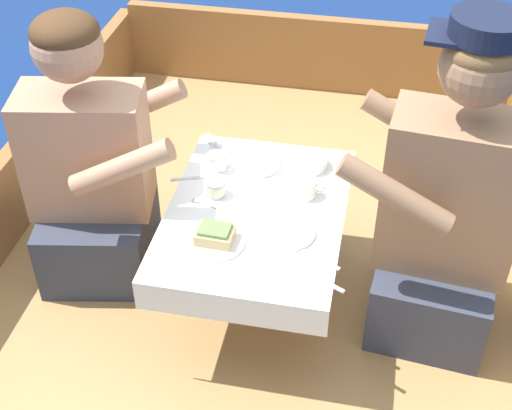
{
  "coord_description": "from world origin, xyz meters",
  "views": [
    {
      "loc": [
        0.34,
        -1.78,
        2.09
      ],
      "look_at": [
        0.0,
        -0.08,
        0.69
      ],
      "focal_mm": 50.0,
      "sensor_mm": 36.0,
      "label": 1
    }
  ],
  "objects_px": {
    "sandwich": "(215,234)",
    "tin_can": "(215,188)",
    "person_starboard": "(446,213)",
    "coffee_cup_port": "(305,187)",
    "coffee_cup_starboard": "(218,161)",
    "person_port": "(92,171)"
  },
  "relations": [
    {
      "from": "sandwich",
      "to": "tin_can",
      "type": "relative_size",
      "value": 1.68
    },
    {
      "from": "sandwich",
      "to": "person_starboard",
      "type": "bearing_deg",
      "value": 16.77
    },
    {
      "from": "coffee_cup_port",
      "to": "coffee_cup_starboard",
      "type": "bearing_deg",
      "value": 164.83
    },
    {
      "from": "sandwich",
      "to": "coffee_cup_port",
      "type": "relative_size",
      "value": 1.09
    },
    {
      "from": "person_starboard",
      "to": "person_port",
      "type": "bearing_deg",
      "value": 3.35
    },
    {
      "from": "person_starboard",
      "to": "coffee_cup_starboard",
      "type": "bearing_deg",
      "value": -6.25
    },
    {
      "from": "tin_can",
      "to": "person_port",
      "type": "bearing_deg",
      "value": 176.07
    },
    {
      "from": "sandwich",
      "to": "coffee_cup_starboard",
      "type": "bearing_deg",
      "value": 102.56
    },
    {
      "from": "person_starboard",
      "to": "sandwich",
      "type": "xyz_separation_m",
      "value": [
        -0.67,
        -0.2,
        -0.03
      ]
    },
    {
      "from": "coffee_cup_port",
      "to": "tin_can",
      "type": "distance_m",
      "value": 0.29
    },
    {
      "from": "person_port",
      "to": "person_starboard",
      "type": "relative_size",
      "value": 0.89
    },
    {
      "from": "sandwich",
      "to": "tin_can",
      "type": "height_order",
      "value": "sandwich"
    },
    {
      "from": "coffee_cup_starboard",
      "to": "tin_can",
      "type": "bearing_deg",
      "value": -79.21
    },
    {
      "from": "coffee_cup_starboard",
      "to": "tin_can",
      "type": "relative_size",
      "value": 1.37
    },
    {
      "from": "person_starboard",
      "to": "coffee_cup_starboard",
      "type": "xyz_separation_m",
      "value": [
        -0.75,
        0.16,
        -0.03
      ]
    },
    {
      "from": "person_port",
      "to": "sandwich",
      "type": "distance_m",
      "value": 0.55
    },
    {
      "from": "person_starboard",
      "to": "coffee_cup_port",
      "type": "xyz_separation_m",
      "value": [
        -0.44,
        0.08,
        -0.03
      ]
    },
    {
      "from": "coffee_cup_starboard",
      "to": "tin_can",
      "type": "height_order",
      "value": "coffee_cup_starboard"
    },
    {
      "from": "person_port",
      "to": "sandwich",
      "type": "xyz_separation_m",
      "value": [
        0.49,
        -0.25,
        0.02
      ]
    },
    {
      "from": "person_port",
      "to": "tin_can",
      "type": "distance_m",
      "value": 0.44
    },
    {
      "from": "person_starboard",
      "to": "coffee_cup_starboard",
      "type": "height_order",
      "value": "person_starboard"
    },
    {
      "from": "person_port",
      "to": "coffee_cup_starboard",
      "type": "bearing_deg",
      "value": 4.68
    }
  ]
}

